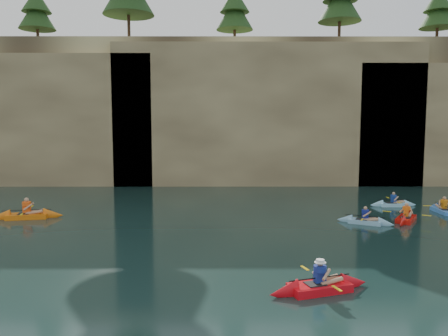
{
  "coord_description": "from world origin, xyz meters",
  "views": [
    {
      "loc": [
        -1.55,
        -12.09,
        4.87
      ],
      "look_at": [
        -1.49,
        6.23,
        3.0
      ],
      "focal_mm": 35.0,
      "sensor_mm": 36.0,
      "label": 1
    }
  ],
  "objects_px": {
    "main_kayaker": "(320,286)",
    "kayaker_ltblue_near": "(365,221)",
    "kayaker_orange": "(27,215)",
    "kayaker_red_far": "(406,218)"
  },
  "relations": [
    {
      "from": "main_kayaker",
      "to": "kayaker_orange",
      "type": "bearing_deg",
      "value": 124.12
    },
    {
      "from": "kayaker_orange",
      "to": "kayaker_red_far",
      "type": "xyz_separation_m",
      "value": [
        19.26,
        -0.66,
        -0.02
      ]
    },
    {
      "from": "kayaker_red_far",
      "to": "kayaker_orange",
      "type": "bearing_deg",
      "value": 120.72
    },
    {
      "from": "main_kayaker",
      "to": "kayaker_orange",
      "type": "height_order",
      "value": "kayaker_orange"
    },
    {
      "from": "main_kayaker",
      "to": "kayaker_ltblue_near",
      "type": "distance_m",
      "value": 9.58
    },
    {
      "from": "kayaker_orange",
      "to": "kayaker_ltblue_near",
      "type": "xyz_separation_m",
      "value": [
        17.02,
        -1.22,
        -0.03
      ]
    },
    {
      "from": "main_kayaker",
      "to": "kayaker_red_far",
      "type": "bearing_deg",
      "value": 36.78
    },
    {
      "from": "main_kayaker",
      "to": "kayaker_orange",
      "type": "xyz_separation_m",
      "value": [
        -12.89,
        9.85,
        0.01
      ]
    },
    {
      "from": "kayaker_orange",
      "to": "kayaker_ltblue_near",
      "type": "distance_m",
      "value": 17.07
    },
    {
      "from": "kayaker_orange",
      "to": "kayaker_ltblue_near",
      "type": "bearing_deg",
      "value": -15.04
    }
  ]
}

